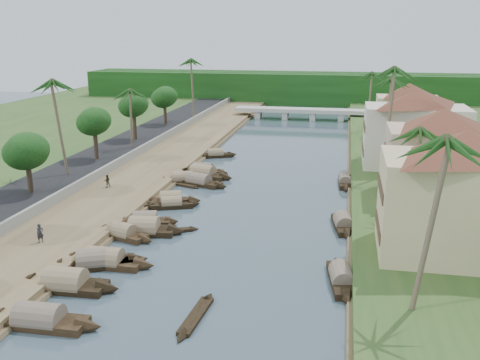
% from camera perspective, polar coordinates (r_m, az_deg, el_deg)
% --- Properties ---
extents(ground, '(220.00, 220.00, 0.00)m').
position_cam_1_polar(ground, '(49.33, -1.15, -6.61)').
color(ground, '#3B4D59').
rests_on(ground, ground).
extents(left_bank, '(10.00, 180.00, 0.80)m').
position_cam_1_polar(left_bank, '(71.93, -10.26, 0.65)').
color(left_bank, brown).
rests_on(left_bank, ground).
extents(right_bank, '(16.00, 180.00, 1.20)m').
position_cam_1_polar(right_bank, '(67.71, 18.54, -0.69)').
color(right_bank, '#284C1E').
rests_on(right_bank, ground).
extents(road, '(8.00, 180.00, 1.40)m').
position_cam_1_polar(road, '(75.32, -16.31, 1.17)').
color(road, black).
rests_on(road, ground).
extents(retaining_wall, '(0.40, 180.00, 1.10)m').
position_cam_1_polar(retaining_wall, '(73.31, -13.36, 1.52)').
color(retaining_wall, gray).
rests_on(retaining_wall, left_bank).
extents(treeline, '(120.00, 14.00, 8.00)m').
position_cam_1_polar(treeline, '(145.68, 7.35, 9.69)').
color(treeline, '#12350E').
rests_on(treeline, ground).
extents(bridge, '(28.00, 4.00, 2.40)m').
position_cam_1_polar(bridge, '(118.24, 6.34, 7.27)').
color(bridge, '#AEAEA3').
rests_on(bridge, ground).
extents(building_near, '(14.85, 14.85, 10.20)m').
position_cam_1_polar(building_near, '(45.28, 22.42, -1.32)').
color(building_near, '#CAAD88').
rests_on(building_near, right_bank).
extents(building_mid, '(14.11, 14.11, 9.70)m').
position_cam_1_polar(building_mid, '(60.79, 20.57, 2.72)').
color(building_mid, beige).
rests_on(building_mid, right_bank).
extents(building_far, '(15.59, 15.59, 10.20)m').
position_cam_1_polar(building_far, '(74.21, 18.19, 5.31)').
color(building_far, beige).
rests_on(building_far, right_bank).
extents(building_distant, '(12.62, 12.62, 9.20)m').
position_cam_1_polar(building_distant, '(94.04, 17.41, 7.09)').
color(building_distant, '#CAAD88').
rests_on(building_distant, right_bank).
extents(sampan_0, '(8.96, 2.16, 2.33)m').
position_cam_1_polar(sampan_0, '(38.42, -20.62, -13.80)').
color(sampan_0, black).
rests_on(sampan_0, ground).
extents(sampan_1, '(8.75, 2.45, 2.54)m').
position_cam_1_polar(sampan_1, '(42.67, -18.11, -10.50)').
color(sampan_1, black).
rests_on(sampan_1, ground).
extents(sampan_2, '(8.92, 2.11, 2.33)m').
position_cam_1_polar(sampan_2, '(45.78, -14.28, -8.37)').
color(sampan_2, black).
rests_on(sampan_2, ground).
extents(sampan_3, '(8.71, 5.18, 2.33)m').
position_cam_1_polar(sampan_3, '(45.70, -15.14, -8.48)').
color(sampan_3, black).
rests_on(sampan_3, ground).
extents(sampan_4, '(7.44, 3.77, 2.10)m').
position_cam_1_polar(sampan_4, '(51.31, -12.46, -5.60)').
color(sampan_4, black).
rests_on(sampan_4, ground).
extents(sampan_5, '(8.28, 3.00, 2.54)m').
position_cam_1_polar(sampan_5, '(51.89, -10.19, -5.22)').
color(sampan_5, black).
rests_on(sampan_5, ground).
extents(sampan_6, '(7.03, 3.26, 2.07)m').
position_cam_1_polar(sampan_6, '(54.09, -10.08, -4.35)').
color(sampan_6, black).
rests_on(sampan_6, ground).
extents(sampan_7, '(6.47, 3.57, 1.78)m').
position_cam_1_polar(sampan_7, '(58.85, -7.32, -2.59)').
color(sampan_7, black).
rests_on(sampan_7, ground).
extents(sampan_8, '(7.11, 3.47, 2.16)m').
position_cam_1_polar(sampan_8, '(60.17, -7.39, -2.17)').
color(sampan_8, black).
rests_on(sampan_8, ground).
extents(sampan_9, '(8.69, 4.48, 2.19)m').
position_cam_1_polar(sampan_9, '(67.27, -4.43, -0.18)').
color(sampan_9, black).
rests_on(sampan_9, ground).
extents(sampan_10, '(7.63, 4.18, 2.10)m').
position_cam_1_polar(sampan_10, '(68.46, -6.19, 0.06)').
color(sampan_10, black).
rests_on(sampan_10, ground).
extents(sampan_11, '(9.18, 4.05, 2.53)m').
position_cam_1_polar(sampan_11, '(70.72, -4.00, 0.63)').
color(sampan_11, black).
rests_on(sampan_11, ground).
extents(sampan_12, '(7.87, 2.95, 1.89)m').
position_cam_1_polar(sampan_12, '(73.05, -3.97, 1.10)').
color(sampan_12, black).
rests_on(sampan_12, ground).
extents(sampan_13, '(6.85, 3.79, 1.91)m').
position_cam_1_polar(sampan_13, '(81.96, -2.64, 2.72)').
color(sampan_13, black).
rests_on(sampan_13, ground).
extents(sampan_14, '(2.71, 8.35, 2.02)m').
position_cam_1_polar(sampan_14, '(42.25, 10.77, -10.26)').
color(sampan_14, black).
rests_on(sampan_14, ground).
extents(sampan_15, '(2.77, 7.71, 2.05)m').
position_cam_1_polar(sampan_15, '(53.52, 10.97, -4.62)').
color(sampan_15, black).
rests_on(sampan_15, ground).
extents(sampan_16, '(1.85, 7.76, 1.92)m').
position_cam_1_polar(sampan_16, '(68.45, 11.16, -0.16)').
color(sampan_16, black).
rests_on(sampan_16, ground).
extents(canoe_0, '(1.41, 6.89, 0.90)m').
position_cam_1_polar(canoe_0, '(37.29, -4.72, -14.27)').
color(canoe_0, black).
rests_on(canoe_0, ground).
extents(canoe_1, '(4.54, 2.67, 0.75)m').
position_cam_1_polar(canoe_1, '(52.01, -6.92, -5.41)').
color(canoe_1, black).
rests_on(canoe_1, ground).
extents(canoe_2, '(4.68, 2.28, 0.69)m').
position_cam_1_polar(canoe_2, '(66.88, -5.98, -0.59)').
color(canoe_2, black).
rests_on(canoe_2, ground).
extents(palm_0, '(3.20, 3.20, 12.81)m').
position_cam_1_polar(palm_0, '(33.78, 19.83, 3.66)').
color(palm_0, '#70614A').
rests_on(palm_0, ground).
extents(palm_1, '(3.20, 3.20, 10.23)m').
position_cam_1_polar(palm_1, '(51.95, 17.90, 4.93)').
color(palm_1, '#70614A').
rests_on(palm_1, ground).
extents(palm_2, '(3.20, 3.20, 14.76)m').
position_cam_1_polar(palm_2, '(66.70, 15.90, 11.05)').
color(palm_2, '#70614A').
rests_on(palm_2, ground).
extents(palm_3, '(3.20, 3.20, 12.36)m').
position_cam_1_polar(palm_3, '(81.37, 15.74, 10.15)').
color(palm_3, '#70614A').
rests_on(palm_3, ground).
extents(palm_5, '(3.20, 3.20, 13.03)m').
position_cam_1_polar(palm_5, '(68.27, -18.85, 9.69)').
color(palm_5, '#70614A').
rests_on(palm_5, ground).
extents(palm_6, '(3.20, 3.20, 10.28)m').
position_cam_1_polar(palm_6, '(82.55, -11.72, 9.21)').
color(palm_6, '#70614A').
rests_on(palm_6, ground).
extents(palm_7, '(3.20, 3.20, 11.77)m').
position_cam_1_polar(palm_7, '(99.99, 13.78, 10.87)').
color(palm_7, '#70614A').
rests_on(palm_7, ground).
extents(palm_8, '(3.20, 3.20, 13.33)m').
position_cam_1_polar(palm_8, '(109.09, -5.11, 12.50)').
color(palm_8, '#70614A').
rests_on(palm_8, ground).
extents(tree_2, '(4.67, 4.67, 6.55)m').
position_cam_1_polar(tree_2, '(62.68, -21.80, 2.79)').
color(tree_2, '#49392A').
rests_on(tree_2, ground).
extents(tree_3, '(4.37, 4.37, 7.07)m').
position_cam_1_polar(tree_3, '(76.56, -15.29, 5.97)').
color(tree_3, '#49392A').
rests_on(tree_3, ground).
extents(tree_4, '(4.45, 4.45, 7.47)m').
position_cam_1_polar(tree_4, '(89.37, -11.28, 7.76)').
color(tree_4, '#49392A').
rests_on(tree_4, ground).
extents(tree_5, '(4.53, 4.53, 7.01)m').
position_cam_1_polar(tree_5, '(103.64, -8.05, 8.69)').
color(tree_5, '#49392A').
rests_on(tree_5, ground).
extents(tree_6, '(4.17, 4.17, 7.29)m').
position_cam_1_polar(tree_6, '(76.67, 21.78, 5.48)').
color(tree_6, '#49392A').
rests_on(tree_6, ground).
extents(person_near, '(0.69, 0.73, 1.69)m').
position_cam_1_polar(person_near, '(49.97, -20.54, -5.33)').
color(person_near, '#26262E').
rests_on(person_near, left_bank).
extents(person_far, '(0.93, 0.88, 1.52)m').
position_cam_1_polar(person_far, '(65.04, -13.99, -0.10)').
color(person_far, '#2F2F21').
rests_on(person_far, left_bank).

